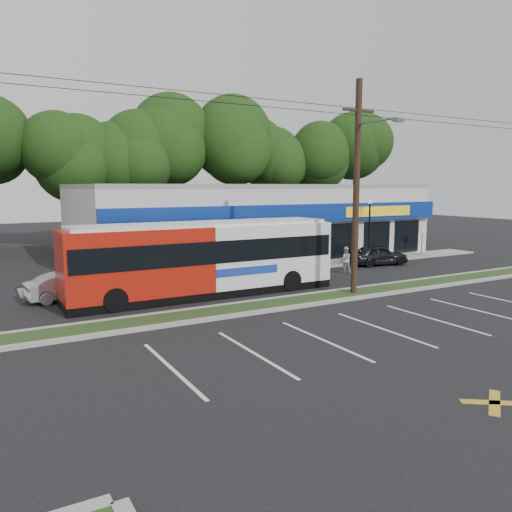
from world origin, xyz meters
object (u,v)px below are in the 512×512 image
Objects in this scene: metrobus at (204,257)px; car_dark at (378,255)px; pedestrian_b at (345,260)px; sign_post at (423,236)px; car_silver at (70,286)px; utility_pole at (355,181)px; pedestrian_a at (297,258)px; lamp_post at (369,223)px.

metrobus is 3.29× the size of car_dark.
car_dark is at bearing -134.34° from pedestrian_b.
metrobus reaches higher than pedestrian_b.
sign_post is 0.56× the size of car_dark.
car_silver is at bearing 101.62° from car_dark.
metrobus reaches higher than sign_post.
utility_pole is at bearing 139.67° from car_dark.
pedestrian_a is 2.90m from pedestrian_b.
car_dark is 1.03× the size of car_silver.
utility_pole reaches higher than lamp_post.
car_dark is at bearing -111.24° from lamp_post.
lamp_post reaches higher than pedestrian_b.
utility_pole is 7.84m from pedestrian_b.
sign_post is 0.58× the size of car_silver.
car_silver is 2.45× the size of pedestrian_b.
lamp_post reaches higher than sign_post.
lamp_post is at bearing 163.92° from pedestrian_a.
utility_pole reaches higher than pedestrian_b.
metrobus reaches higher than car_dark.
lamp_post is 2.63m from car_dark.
sign_post is 19.66m from metrobus.
utility_pole is 22.47× the size of sign_post.
sign_post is at bearing -2.58° from lamp_post.
car_silver is 2.19× the size of pedestrian_a.
lamp_post is 5.13m from sign_post.
car_dark is at bearing 39.76° from utility_pole.
utility_pole reaches higher than car_dark.
lamp_post is at bearing -88.83° from car_silver.
lamp_post is 20.22m from car_silver.
lamp_post is 5.54m from pedestrian_b.
pedestrian_b is at bearing 117.68° from car_dark.
metrobus is 13.93m from car_dark.
pedestrian_b is at bearing -147.47° from lamp_post.
lamp_post reaches higher than pedestrian_a.
utility_pole reaches higher than car_silver.
lamp_post is 2.70× the size of pedestrian_b.
lamp_post is 14.89m from metrobus.
car_dark is at bearing -93.32° from car_silver.
metrobus is at bearing -3.60° from pedestrian_a.
utility_pole is 28.33× the size of pedestrian_a.
pedestrian_b is (-3.77, -1.21, 0.11)m from car_dark.
pedestrian_b reaches higher than car_silver.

